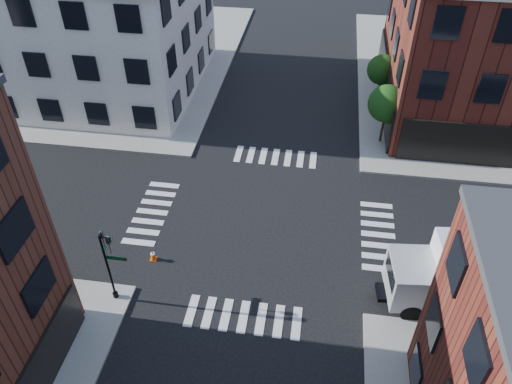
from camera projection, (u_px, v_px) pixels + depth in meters
The scene contains 8 objects.
ground at pixel (262, 223), 30.59m from camera, with size 120.00×120.00×0.00m, color black.
sidewalk_nw at pixel (80, 55), 48.86m from camera, with size 30.00×30.00×0.15m, color gray.
building_nw at pixel (63, 21), 41.36m from camera, with size 22.00×16.00×11.00m, color beige.
tree_near at pixel (387, 106), 35.30m from camera, with size 2.69×2.69×4.49m.
tree_far at pixel (383, 71), 40.05m from camera, with size 2.43×2.43×4.07m.
signal_pole at pixel (109, 259), 24.44m from camera, with size 1.29×1.24×4.60m.
box_truck at pixel (483, 276), 24.62m from camera, with size 9.08×3.53×4.03m.
traffic_cone at pixel (153, 255), 28.08m from camera, with size 0.38×0.38×0.68m.
Camera 1 is at (2.87, -22.10, 21.05)m, focal length 35.00 mm.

